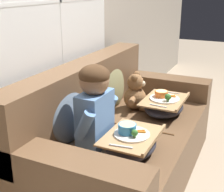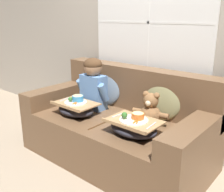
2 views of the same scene
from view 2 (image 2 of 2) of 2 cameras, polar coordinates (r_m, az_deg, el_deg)
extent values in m
plane|color=tan|center=(2.85, 0.62, -13.29)|extent=(14.00, 14.00, 0.00)
cube|color=#A89E8E|center=(2.95, 8.41, 14.18)|extent=(8.00, 0.05, 2.60)
cube|color=white|center=(2.91, 8.00, 15.59)|extent=(1.45, 0.02, 1.20)
cube|color=black|center=(2.92, 8.07, 15.59)|extent=(1.40, 0.01, 1.15)
cube|color=white|center=(2.91, 7.96, 15.59)|extent=(0.02, 0.02, 1.15)
cube|color=white|center=(2.91, 7.96, 15.59)|extent=(1.40, 0.02, 0.02)
cube|color=brown|center=(2.74, 0.64, -9.19)|extent=(1.90, 0.98, 0.45)
cube|color=brown|center=(2.86, 5.51, 1.70)|extent=(1.90, 0.22, 0.46)
cube|color=brown|center=(3.19, -11.07, 0.50)|extent=(0.22, 0.98, 0.19)
cube|color=brown|center=(2.22, 17.82, -7.58)|extent=(0.22, 0.98, 0.19)
cube|color=#513219|center=(2.63, 0.38, -4.85)|extent=(0.01, 0.72, 0.01)
ellipsoid|color=slate|center=(3.02, -1.14, 2.14)|extent=(0.44, 0.21, 0.45)
ellipsoid|color=#898456|center=(2.61, 10.99, -0.58)|extent=(0.42, 0.20, 0.44)
cube|color=#5B84BC|center=(2.87, -4.05, 0.89)|extent=(0.28, 0.16, 0.38)
sphere|color=#936B4C|center=(2.81, -4.16, 6.21)|extent=(0.20, 0.20, 0.20)
ellipsoid|color=#4C331E|center=(2.80, -4.18, 6.90)|extent=(0.20, 0.20, 0.14)
cylinder|color=#5B84BC|center=(2.96, -6.48, 1.92)|extent=(0.07, 0.15, 0.21)
cylinder|color=#5B84BC|center=(2.74, -1.89, 0.78)|extent=(0.07, 0.15, 0.21)
sphere|color=brown|center=(2.47, 8.31, -4.18)|extent=(0.20, 0.20, 0.20)
sphere|color=brown|center=(2.42, 8.46, -1.00)|extent=(0.14, 0.14, 0.14)
sphere|color=brown|center=(2.42, 7.40, 0.43)|extent=(0.06, 0.06, 0.06)
sphere|color=brown|center=(2.39, 9.65, 0.07)|extent=(0.06, 0.06, 0.06)
sphere|color=beige|center=(2.37, 7.89, -1.57)|extent=(0.05, 0.05, 0.05)
sphere|color=black|center=(2.36, 7.76, -1.59)|extent=(0.02, 0.02, 0.02)
cylinder|color=brown|center=(2.51, 5.66, -3.26)|extent=(0.11, 0.07, 0.05)
cylinder|color=brown|center=(2.42, 11.10, -4.26)|extent=(0.11, 0.07, 0.05)
cylinder|color=brown|center=(2.43, 6.38, -6.34)|extent=(0.07, 0.10, 0.05)
cylinder|color=brown|center=(2.40, 8.33, -6.74)|extent=(0.07, 0.10, 0.05)
ellipsoid|color=#2D2D38|center=(2.74, -7.84, -2.90)|extent=(0.42, 0.31, 0.12)
cube|color=tan|center=(2.72, -7.89, -1.62)|extent=(0.44, 0.32, 0.01)
cube|color=tan|center=(2.62, -10.36, -2.14)|extent=(0.44, 0.02, 0.02)
cylinder|color=white|center=(2.71, -7.90, -1.38)|extent=(0.23, 0.23, 0.01)
cylinder|color=#3889C1|center=(2.72, -7.45, -0.51)|extent=(0.12, 0.12, 0.06)
cylinder|color=#E5D189|center=(2.71, -7.47, 0.00)|extent=(0.10, 0.10, 0.01)
sphere|color=#38702D|center=(2.71, -9.10, -0.65)|extent=(0.04, 0.04, 0.04)
cylinder|color=#7A9E56|center=(2.72, -9.08, -1.10)|extent=(0.02, 0.02, 0.02)
cylinder|color=orange|center=(2.65, -8.25, -1.57)|extent=(0.03, 0.06, 0.01)
cylinder|color=orange|center=(2.64, -7.83, -1.60)|extent=(0.04, 0.05, 0.01)
cube|color=silver|center=(2.84, -10.21, -0.71)|extent=(0.03, 0.14, 0.01)
ellipsoid|color=#2D2D38|center=(2.28, 4.71, -6.99)|extent=(0.43, 0.31, 0.12)
cube|color=tan|center=(2.26, 4.75, -5.50)|extent=(0.45, 0.33, 0.01)
cube|color=tan|center=(2.14, 2.32, -6.39)|extent=(0.45, 0.02, 0.02)
cylinder|color=white|center=(2.25, 4.76, -5.22)|extent=(0.25, 0.25, 0.01)
cylinder|color=orange|center=(2.26, 5.64, -4.33)|extent=(0.11, 0.11, 0.05)
cylinder|color=#E5D189|center=(2.25, 5.65, -3.84)|extent=(0.10, 0.10, 0.01)
sphere|color=#38702D|center=(2.24, 2.72, -4.15)|extent=(0.05, 0.05, 0.05)
cylinder|color=#7A9E56|center=(2.25, 2.71, -4.79)|extent=(0.02, 0.02, 0.02)
cylinder|color=orange|center=(2.18, 4.94, -5.62)|extent=(0.02, 0.06, 0.01)
cylinder|color=orange|center=(2.18, 5.48, -5.65)|extent=(0.03, 0.06, 0.01)
cube|color=silver|center=(2.35, 1.25, -4.22)|extent=(0.02, 0.14, 0.01)
cube|color=silver|center=(2.16, 8.58, -6.37)|extent=(0.03, 0.17, 0.01)
camera|label=1|loc=(3.75, -34.80, 14.91)|focal=50.00mm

